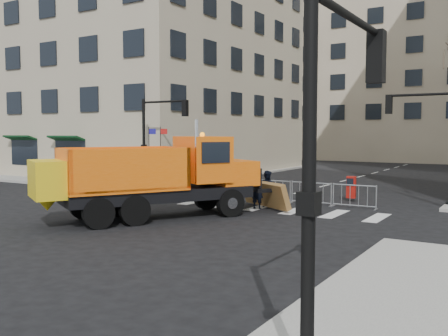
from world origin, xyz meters
The scene contains 14 objects.
ground centered at (0.00, 0.00, 0.00)m, with size 120.00×120.00×0.00m, color black.
sidewalk_back centered at (0.00, 8.50, 0.07)m, with size 64.00×5.00×0.15m, color gray.
sidewalk_near_right centered at (9.00, -6.00, 0.07)m, with size 3.00×14.00×0.15m, color gray.
building_left centered at (-20.00, 20.00, 13.00)m, with size 24.00×22.00×26.00m, color tan.
building_far centered at (0.00, 52.00, 12.00)m, with size 30.00×18.00×24.00m, color tan.
traffic_light_left centered at (-8.00, 7.50, 2.70)m, with size 0.18×0.18×5.40m, color black.
traffic_light_near centered at (9.00, -9.00, 2.70)m, with size 0.18×0.18×5.40m, color black.
crowd_barriers centered at (-0.75, 7.60, 0.55)m, with size 12.60×0.60×1.10m, color #9EA0A5, non-canonical shape.
plow_truck centered at (-1.56, 0.57, 1.77)m, with size 7.43×10.27×3.98m.
cop_a centered at (0.81, 5.05, 0.81)m, with size 0.59×0.39×1.63m, color black.
cop_b centered at (0.93, 5.83, 0.85)m, with size 0.83×0.64×1.70m, color black.
cop_c centered at (-0.18, 4.17, 0.94)m, with size 1.10×0.46×1.87m, color black.
worker centered at (-3.92, 9.39, 1.07)m, with size 1.19×0.68×1.84m, color #C1D318.
newspaper_box centered at (3.64, 9.87, 0.70)m, with size 0.45×0.40×1.10m, color maroon.
Camera 1 is at (11.37, -14.86, 3.50)m, focal length 40.00 mm.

